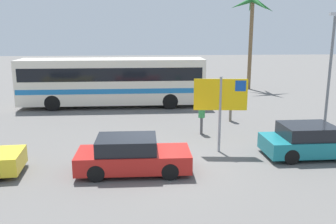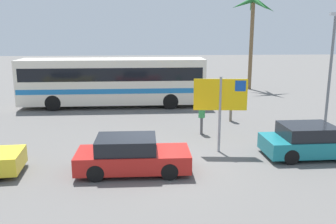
% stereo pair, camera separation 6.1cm
% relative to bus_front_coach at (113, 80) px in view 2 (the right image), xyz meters
% --- Properties ---
extents(ground, '(120.00, 120.00, 0.00)m').
position_rel_bus_front_coach_xyz_m(ground, '(2.25, -11.28, -1.78)').
color(ground, '#605E5B').
extents(bus_front_coach, '(12.07, 2.53, 3.17)m').
position_rel_bus_front_coach_xyz_m(bus_front_coach, '(0.00, 0.00, 0.00)').
color(bus_front_coach, silver).
rests_on(bus_front_coach, ground).
extents(ferry_sign, '(2.19, 0.28, 3.20)m').
position_rel_bus_front_coach_xyz_m(ferry_sign, '(5.18, -9.71, 0.54)').
color(ferry_sign, gray).
rests_on(ferry_sign, ground).
extents(car_teal, '(3.96, 1.90, 1.32)m').
position_rel_bus_front_coach_xyz_m(car_teal, '(8.72, -10.54, -1.15)').
color(car_teal, '#19757F').
rests_on(car_teal, ground).
extents(car_red, '(4.08, 1.76, 1.32)m').
position_rel_bus_front_coach_xyz_m(car_red, '(1.50, -11.74, -1.15)').
color(car_red, red).
rests_on(car_red, ground).
extents(pedestrian_by_bus, '(0.32, 0.32, 1.81)m').
position_rel_bus_front_coach_xyz_m(pedestrian_by_bus, '(6.88, -4.54, -0.71)').
color(pedestrian_by_bus, '#706656').
rests_on(pedestrian_by_bus, ground).
extents(pedestrian_crossing_lot, '(0.32, 0.32, 1.72)m').
position_rel_bus_front_coach_xyz_m(pedestrian_crossing_lot, '(4.82, -7.01, -0.77)').
color(pedestrian_crossing_lot, '#4C4C51').
rests_on(pedestrian_crossing_lot, ground).
extents(lamp_post_left_side, '(0.56, 0.20, 5.88)m').
position_rel_bus_front_coach_xyz_m(lamp_post_left_side, '(11.45, -6.42, 1.48)').
color(lamp_post_left_side, slate).
rests_on(lamp_post_left_side, ground).
extents(palm_tree_seaside, '(3.94, 3.99, 7.67)m').
position_rel_bus_front_coach_xyz_m(palm_tree_seaside, '(11.15, 6.54, 4.36)').
color(palm_tree_seaside, brown).
rests_on(palm_tree_seaside, ground).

